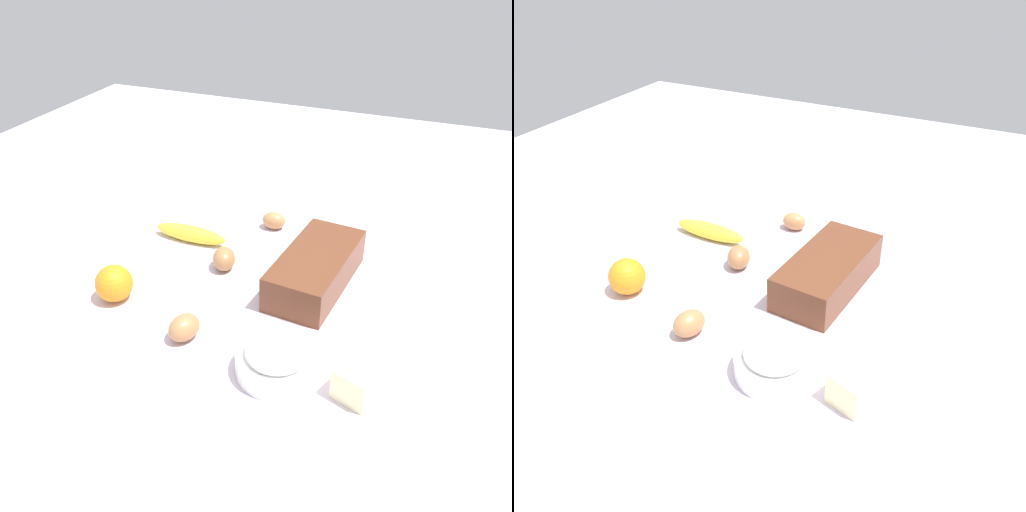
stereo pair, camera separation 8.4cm
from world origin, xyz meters
TOP-DOWN VIEW (x-y plane):
  - ground_plane at (0.00, 0.00)m, footprint 2.40×2.40m
  - loaf_pan at (0.00, 0.14)m, footprint 0.29×0.15m
  - flour_bowl at (0.28, 0.15)m, footprint 0.14×0.14m
  - banana at (-0.06, -0.20)m, footprint 0.05×0.19m
  - orange_fruit at (0.20, -0.23)m, footprint 0.08×0.08m
  - butter_block at (0.27, 0.30)m, footprint 0.11×0.09m
  - egg_near_butter at (-0.20, -0.03)m, footprint 0.05×0.06m
  - egg_beside_bowl at (0.02, -0.07)m, footprint 0.08×0.07m
  - egg_loose at (0.26, -0.04)m, footprint 0.08×0.07m

SIDE VIEW (x-z plane):
  - ground_plane at x=0.00m, z-range -0.02..0.00m
  - banana at x=-0.06m, z-range 0.00..0.04m
  - egg_near_butter at x=-0.20m, z-range 0.00..0.04m
  - egg_loose at x=0.26m, z-range 0.00..0.05m
  - egg_beside_bowl at x=0.02m, z-range 0.00..0.05m
  - butter_block at x=0.27m, z-range 0.00..0.06m
  - flour_bowl at x=0.28m, z-range 0.00..0.06m
  - orange_fruit at x=0.20m, z-range 0.00..0.08m
  - loaf_pan at x=0.00m, z-range 0.00..0.08m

